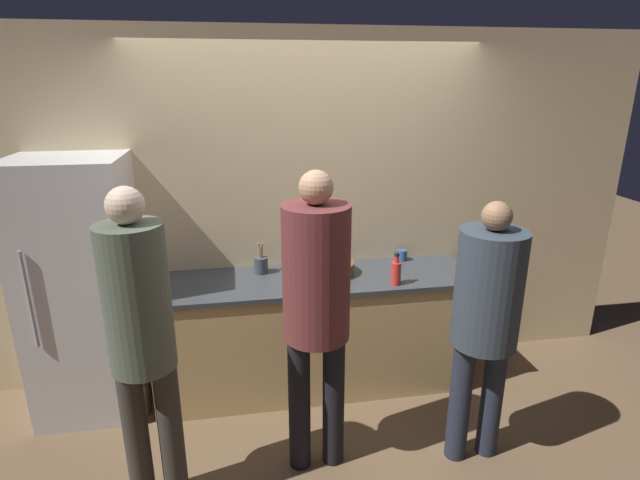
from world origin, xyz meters
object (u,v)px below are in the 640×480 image
(fruit_bowl, at_px, (330,267))
(bottle_red, at_px, (396,272))
(refrigerator, at_px, (83,290))
(utensil_crock, at_px, (261,264))
(cup_blue, at_px, (402,255))
(person_right, at_px, (486,311))
(person_left, at_px, (141,332))
(person_center, at_px, (316,298))

(fruit_bowl, xyz_separation_m, bottle_red, (0.41, -0.28, 0.04))
(refrigerator, bearing_deg, utensil_crock, 6.84)
(utensil_crock, distance_m, cup_blue, 1.11)
(utensil_crock, relative_size, bottle_red, 1.02)
(utensil_crock, bearing_deg, cup_blue, 4.19)
(refrigerator, bearing_deg, person_right, -20.92)
(bottle_red, bearing_deg, cup_blue, 66.29)
(fruit_bowl, bearing_deg, person_left, -138.41)
(refrigerator, bearing_deg, bottle_red, -6.17)
(person_right, relative_size, fruit_bowl, 4.48)
(bottle_red, bearing_deg, person_center, -137.50)
(person_left, bearing_deg, fruit_bowl, 41.59)
(person_left, xyz_separation_m, bottle_red, (1.57, 0.74, -0.08))
(person_right, height_order, cup_blue, person_right)
(person_left, relative_size, cup_blue, 21.17)
(person_right, bearing_deg, cup_blue, 95.42)
(utensil_crock, bearing_deg, bottle_red, -22.22)
(person_right, relative_size, utensil_crock, 6.96)
(person_center, height_order, cup_blue, person_center)
(person_left, bearing_deg, person_center, 8.66)
(person_center, relative_size, fruit_bowl, 4.98)
(person_center, bearing_deg, person_left, -171.34)
(refrigerator, relative_size, fruit_bowl, 4.91)
(fruit_bowl, bearing_deg, person_center, -105.46)
(person_center, relative_size, cup_blue, 21.43)
(refrigerator, relative_size, bottle_red, 7.77)
(utensil_crock, xyz_separation_m, cup_blue, (1.11, 0.08, -0.02))
(utensil_crock, bearing_deg, fruit_bowl, -10.48)
(refrigerator, height_order, person_right, refrigerator)
(person_right, distance_m, utensil_crock, 1.62)
(fruit_bowl, relative_size, cup_blue, 4.30)
(person_right, bearing_deg, person_left, -178.59)
(cup_blue, bearing_deg, utensil_crock, -175.81)
(person_center, relative_size, bottle_red, 7.88)
(person_right, relative_size, bottle_red, 7.09)
(person_right, distance_m, cup_blue, 1.16)
(bottle_red, relative_size, cup_blue, 2.72)
(person_left, bearing_deg, utensil_crock, 59.54)
(person_left, height_order, utensil_crock, person_left)
(person_center, distance_m, cup_blue, 1.37)
(bottle_red, bearing_deg, fruit_bowl, 145.93)
(person_left, xyz_separation_m, person_center, (0.91, 0.14, 0.05))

